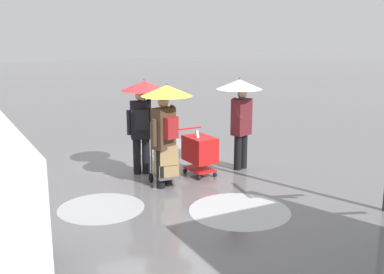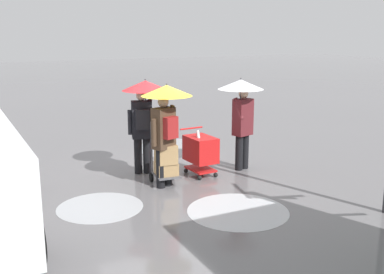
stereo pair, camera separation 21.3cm
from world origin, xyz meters
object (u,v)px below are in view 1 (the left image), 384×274
object	(u,v)px
shopping_cart_vendor	(200,150)
pedestrian_pink_side	(143,105)
pedestrian_white_side	(240,102)
hand_dolly_boxes	(166,161)
pedestrian_black_side	(166,112)

from	to	relation	value
shopping_cart_vendor	pedestrian_pink_side	world-z (taller)	pedestrian_pink_side
pedestrian_pink_side	pedestrian_white_side	size ratio (longest dim) A/B	1.00
hand_dolly_boxes	pedestrian_black_side	distance (m)	1.05
hand_dolly_boxes	pedestrian_pink_side	bearing A→B (deg)	-84.52
shopping_cart_vendor	pedestrian_white_side	world-z (taller)	pedestrian_white_side
shopping_cart_vendor	pedestrian_white_side	distance (m)	1.44
shopping_cart_vendor	pedestrian_white_side	xyz separation A→B (m)	(-1.03, 0.04, 1.02)
shopping_cart_vendor	pedestrian_black_side	size ratio (longest dim) A/B	0.49
pedestrian_black_side	pedestrian_white_side	xyz separation A→B (m)	(-2.02, -0.31, 0.01)
shopping_cart_vendor	hand_dolly_boxes	distance (m)	1.00
shopping_cart_vendor	hand_dolly_boxes	world-z (taller)	hand_dolly_boxes
pedestrian_white_side	pedestrian_black_side	bearing A→B (deg)	8.65
pedestrian_pink_side	shopping_cart_vendor	bearing A→B (deg)	146.33
pedestrian_pink_side	pedestrian_black_side	world-z (taller)	same
shopping_cart_vendor	pedestrian_pink_side	xyz separation A→B (m)	(1.06, -0.70, 1.00)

